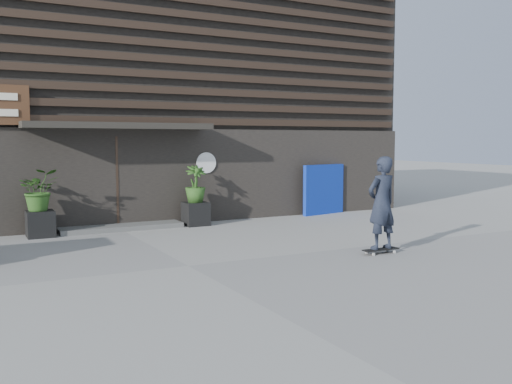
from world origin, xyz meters
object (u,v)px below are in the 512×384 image
blue_tarp (324,189)px  planter_pot_left (40,224)px  planter_pot_right (196,214)px  skateboarder (382,203)px

blue_tarp → planter_pot_left: bearing=170.5°
planter_pot_right → skateboarder: skateboarder is taller
skateboarder → blue_tarp: bearing=66.1°
blue_tarp → skateboarder: (-2.41, -5.44, 0.25)m
planter_pot_right → skateboarder: (1.81, -5.14, 0.69)m
blue_tarp → skateboarder: 5.95m
planter_pot_left → skateboarder: (5.61, -5.14, 0.69)m
planter_pot_left → blue_tarp: blue_tarp is taller
blue_tarp → planter_pot_right: bearing=172.4°
planter_pot_right → blue_tarp: size_ratio=0.38×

